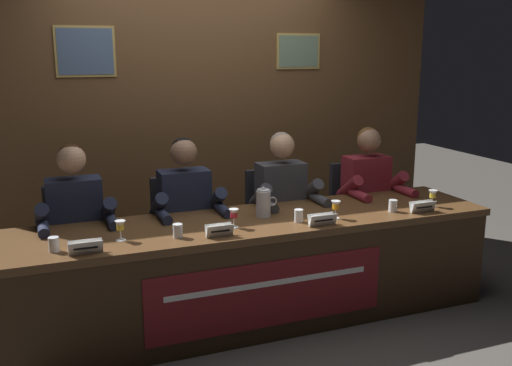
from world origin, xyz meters
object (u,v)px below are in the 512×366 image
at_px(nameplate_center_right, 322,220).
at_px(water_cup_far_left, 54,245).
at_px(juice_glass_center_right, 336,206).
at_px(panelist_far_right, 371,192).
at_px(water_pitcher_central, 264,203).
at_px(water_cup_center_left, 178,231).
at_px(nameplate_center_left, 219,230).
at_px(chair_center_right, 274,228).
at_px(chair_far_right, 357,218).
at_px(nameplate_far_right, 423,207).
at_px(chair_far_left, 77,252).
at_px(panelist_center_left, 188,211).
at_px(chair_center_left, 182,239).
at_px(juice_glass_center_left, 234,215).
at_px(conference_table, 262,255).
at_px(juice_glass_far_right, 433,195).
at_px(juice_glass_far_left, 120,227).
at_px(nameplate_far_left, 86,247).
at_px(panelist_far_left, 76,222).
at_px(water_cup_center_right, 299,216).
at_px(panelist_center_right, 285,201).
at_px(water_cup_far_right, 393,206).

bearing_deg(nameplate_center_right, water_cup_far_left, 176.11).
bearing_deg(juice_glass_center_right, panelist_far_right, 41.17).
relative_size(nameplate_center_right, water_pitcher_central, 0.90).
bearing_deg(water_cup_center_left, nameplate_center_left, -17.37).
height_order(chair_center_right, chair_far_right, same).
xyz_separation_m(chair_far_right, nameplate_far_right, (0.02, -0.84, 0.32)).
bearing_deg(chair_center_right, juice_glass_center_right, -80.54).
relative_size(chair_far_left, nameplate_center_right, 4.79).
bearing_deg(panelist_center_left, nameplate_center_right, -42.49).
distance_m(chair_center_left, juice_glass_center_left, 0.80).
distance_m(conference_table, chair_far_right, 1.33).
bearing_deg(juice_glass_far_right, chair_far_left, 163.13).
xyz_separation_m(panelist_center_left, juice_glass_center_left, (0.18, -0.50, 0.09)).
distance_m(juice_glass_far_left, juice_glass_center_left, 0.72).
bearing_deg(nameplate_far_left, juice_glass_far_left, 37.29).
distance_m(juice_glass_center_left, chair_center_right, 0.98).
bearing_deg(chair_far_right, chair_center_left, 180.00).
xyz_separation_m(juice_glass_far_left, juice_glass_center_left, (0.72, -0.00, 0.00)).
bearing_deg(nameplate_center_left, chair_far_right, 29.40).
xyz_separation_m(panelist_center_left, nameplate_center_right, (0.73, -0.67, 0.04)).
distance_m(conference_table, juice_glass_far_right, 1.35).
relative_size(chair_center_left, nameplate_center_left, 5.33).
xyz_separation_m(chair_far_left, nameplate_far_right, (2.30, -0.84, 0.32)).
bearing_deg(nameplate_far_right, conference_table, 171.91).
distance_m(panelist_far_left, juice_glass_center_left, 1.06).
distance_m(water_cup_far_left, water_pitcher_central, 1.40).
xyz_separation_m(chair_far_left, nameplate_center_right, (1.49, -0.87, 0.32)).
relative_size(panelist_center_left, juice_glass_center_left, 9.97).
relative_size(chair_center_left, water_cup_center_right, 10.70).
xyz_separation_m(juice_glass_far_left, nameplate_far_right, (2.08, -0.15, -0.05)).
bearing_deg(conference_table, panelist_center_right, 51.23).
bearing_deg(nameplate_far_left, water_cup_center_right, 5.25).
xyz_separation_m(chair_far_left, water_cup_far_left, (-0.16, -0.75, 0.31)).
bearing_deg(chair_far_right, juice_glass_far_right, -76.95).
distance_m(panelist_far_right, nameplate_far_right, 0.64).
height_order(nameplate_center_right, nameplate_far_right, same).
distance_m(nameplate_center_right, panelist_far_right, 1.04).
bearing_deg(panelist_center_right, water_cup_far_left, -161.81).
distance_m(water_cup_far_left, chair_far_right, 2.58).
bearing_deg(water_cup_far_right, conference_table, 175.47).
xyz_separation_m(water_cup_far_left, water_pitcher_central, (1.38, 0.23, 0.06)).
bearing_deg(water_cup_far_left, chair_far_right, 17.12).
bearing_deg(juice_glass_far_right, panelist_center_left, 162.17).
bearing_deg(nameplate_far_left, water_cup_far_right, 2.98).
xyz_separation_m(juice_glass_center_left, juice_glass_center_right, (0.71, -0.06, 0.00)).
xyz_separation_m(nameplate_far_right, juice_glass_far_right, (0.16, 0.09, 0.05)).
bearing_deg(water_pitcher_central, panelist_far_right, 16.98).
distance_m(juice_glass_center_left, panelist_far_right, 1.44).
relative_size(juice_glass_far_left, juice_glass_center_left, 1.00).
bearing_deg(chair_center_left, panelist_far_right, -7.48).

